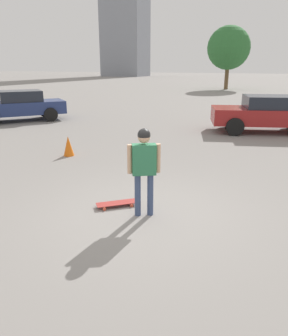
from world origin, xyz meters
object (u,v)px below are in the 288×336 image
car_parked_far (20,105)px  skateboard (117,203)px  traffic_cone (68,146)px  person (144,162)px  car_parked_near (266,113)px

car_parked_far → skateboard: bearing=92.4°
traffic_cone → person: bearing=-128.3°
skateboard → traffic_cone: (2.84, 3.13, 0.24)m
person → skateboard: size_ratio=2.15×
traffic_cone → car_parked_near: bearing=-40.4°
person → car_parked_far: person is taller
skateboard → car_parked_far: 11.93m
car_parked_far → traffic_cone: (-4.65, -6.13, -0.47)m
skateboard → car_parked_far: (7.49, 9.27, 0.71)m
car_parked_near → car_parked_far: car_parked_near is taller
skateboard → traffic_cone: 4.24m
car_parked_far → traffic_cone: 7.71m
skateboard → traffic_cone: size_ratio=1.26×
car_parked_far → person: bearing=93.8°
person → car_parked_near: bearing=51.1°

